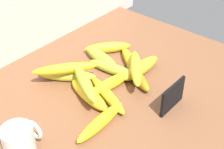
% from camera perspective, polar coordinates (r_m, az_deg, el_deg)
% --- Properties ---
extents(counter_top, '(1.10, 0.76, 0.03)m').
position_cam_1_polar(counter_top, '(1.01, -1.68, -5.45)').
color(counter_top, brown).
rests_on(counter_top, ground).
extents(chalkboard_sign, '(0.11, 0.02, 0.08)m').
position_cam_1_polar(chalkboard_sign, '(0.98, 10.13, -3.80)').
color(chalkboard_sign, black).
rests_on(chalkboard_sign, counter_top).
extents(coffee_mug, '(0.09, 0.08, 0.08)m').
position_cam_1_polar(coffee_mug, '(0.87, -15.34, -10.68)').
color(coffee_mug, silver).
rests_on(coffee_mug, counter_top).
extents(banana_0, '(0.08, 0.18, 0.04)m').
position_cam_1_polar(banana_0, '(1.00, -3.97, -3.40)').
color(banana_0, yellow).
rests_on(banana_0, counter_top).
extents(banana_1, '(0.15, 0.14, 0.04)m').
position_cam_1_polar(banana_1, '(1.22, -0.71, 4.58)').
color(banana_1, yellow).
rests_on(banana_1, counter_top).
extents(banana_2, '(0.07, 0.19, 0.04)m').
position_cam_1_polar(banana_2, '(1.11, 0.34, 0.89)').
color(banana_2, '#A7BB36').
rests_on(banana_2, counter_top).
extents(banana_3, '(0.11, 0.15, 0.04)m').
position_cam_1_polar(banana_3, '(1.08, 4.35, -0.39)').
color(banana_3, olive).
rests_on(banana_3, counter_top).
extents(banana_4, '(0.07, 0.17, 0.04)m').
position_cam_1_polar(banana_4, '(1.16, -1.79, 2.78)').
color(banana_4, '#9AB533').
rests_on(banana_4, counter_top).
extents(banana_5, '(0.17, 0.05, 0.04)m').
position_cam_1_polar(banana_5, '(1.11, 4.81, 1.19)').
color(banana_5, gold).
rests_on(banana_5, counter_top).
extents(banana_6, '(0.19, 0.04, 0.03)m').
position_cam_1_polar(banana_6, '(0.92, -1.91, -7.95)').
color(banana_6, yellow).
rests_on(banana_6, counter_top).
extents(banana_7, '(0.16, 0.06, 0.04)m').
position_cam_1_polar(banana_7, '(1.05, -0.25, -1.52)').
color(banana_7, yellow).
rests_on(banana_7, counter_top).
extents(banana_8, '(0.13, 0.16, 0.04)m').
position_cam_1_polar(banana_8, '(1.15, 3.12, 2.31)').
color(banana_8, gold).
rests_on(banana_8, counter_top).
extents(banana_9, '(0.10, 0.19, 0.03)m').
position_cam_1_polar(banana_9, '(1.00, -0.67, -3.50)').
color(banana_9, yellow).
rests_on(banana_9, counter_top).
extents(banana_10, '(0.14, 0.18, 0.04)m').
position_cam_1_polar(banana_10, '(1.09, -7.66, -0.10)').
color(banana_10, gold).
rests_on(banana_10, counter_top).
extents(banana_11, '(0.18, 0.15, 0.03)m').
position_cam_1_polar(banana_11, '(1.05, -7.75, 1.06)').
color(banana_11, gold).
rests_on(banana_11, banana_10).
extents(banana_12, '(0.17, 0.15, 0.04)m').
position_cam_1_polar(banana_12, '(1.05, 4.10, 1.13)').
color(banana_12, '#AEB62A').
rests_on(banana_12, banana_3).
extents(banana_13, '(0.12, 0.18, 0.04)m').
position_cam_1_polar(banana_13, '(0.98, -4.60, -1.42)').
color(banana_13, '#96B22F').
rests_on(banana_13, banana_0).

